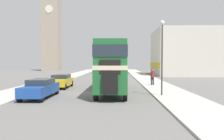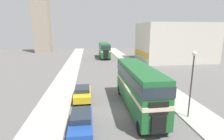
{
  "view_description": "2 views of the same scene",
  "coord_description": "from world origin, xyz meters",
  "px_view_note": "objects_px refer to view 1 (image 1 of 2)",
  "views": [
    {
      "loc": [
        2.18,
        -19.07,
        2.73
      ],
      "look_at": [
        1.67,
        0.54,
        2.02
      ],
      "focal_mm": 35.0,
      "sensor_mm": 36.0,
      "label": 1
    },
    {
      "loc": [
        -2.99,
        -15.15,
        7.67
      ],
      "look_at": [
        0.0,
        7.14,
        2.54
      ],
      "focal_mm": 28.0,
      "sensor_mm": 36.0,
      "label": 2
    }
  ],
  "objects_px": {
    "car_parked_near": "(40,88)",
    "church_tower": "(51,16)",
    "double_decker_bus": "(112,64)",
    "street_lamp": "(162,46)",
    "bus_distant": "(114,63)",
    "pedestrian_walking": "(152,76)",
    "bicycle_on_pavement": "(152,77)",
    "car_parked_mid": "(61,81)"
  },
  "relations": [
    {
      "from": "car_parked_near",
      "to": "pedestrian_walking",
      "type": "distance_m",
      "value": 13.01
    },
    {
      "from": "car_parked_near",
      "to": "church_tower",
      "type": "distance_m",
      "value": 56.64
    },
    {
      "from": "double_decker_bus",
      "to": "pedestrian_walking",
      "type": "height_order",
      "value": "double_decker_bus"
    },
    {
      "from": "car_parked_mid",
      "to": "bicycle_on_pavement",
      "type": "relative_size",
      "value": 2.33
    },
    {
      "from": "church_tower",
      "to": "bus_distant",
      "type": "bearing_deg",
      "value": -38.08
    },
    {
      "from": "bus_distant",
      "to": "church_tower",
      "type": "bearing_deg",
      "value": 141.92
    },
    {
      "from": "bus_distant",
      "to": "pedestrian_walking",
      "type": "relative_size",
      "value": 5.22
    },
    {
      "from": "bicycle_on_pavement",
      "to": "church_tower",
      "type": "relative_size",
      "value": 0.05
    },
    {
      "from": "car_parked_mid",
      "to": "street_lamp",
      "type": "xyz_separation_m",
      "value": [
        9.47,
        -5.65,
        3.22
      ]
    },
    {
      "from": "double_decker_bus",
      "to": "pedestrian_walking",
      "type": "bearing_deg",
      "value": 49.9
    },
    {
      "from": "double_decker_bus",
      "to": "car_parked_mid",
      "type": "xyz_separation_m",
      "value": [
        -5.48,
        3.25,
        -1.83
      ]
    },
    {
      "from": "car_parked_mid",
      "to": "bicycle_on_pavement",
      "type": "distance_m",
      "value": 14.6
    },
    {
      "from": "bus_distant",
      "to": "car_parked_near",
      "type": "xyz_separation_m",
      "value": [
        -5.13,
        -36.42,
        -1.74
      ]
    },
    {
      "from": "bus_distant",
      "to": "car_parked_mid",
      "type": "distance_m",
      "value": 30.51
    },
    {
      "from": "bus_distant",
      "to": "bicycle_on_pavement",
      "type": "relative_size",
      "value": 5.38
    },
    {
      "from": "street_lamp",
      "to": "double_decker_bus",
      "type": "bearing_deg",
      "value": 149.07
    },
    {
      "from": "bus_distant",
      "to": "pedestrian_walking",
      "type": "distance_m",
      "value": 28.38
    },
    {
      "from": "pedestrian_walking",
      "to": "street_lamp",
      "type": "xyz_separation_m",
      "value": [
        -0.49,
        -7.71,
        2.81
      ]
    },
    {
      "from": "bicycle_on_pavement",
      "to": "church_tower",
      "type": "bearing_deg",
      "value": 125.58
    },
    {
      "from": "bus_distant",
      "to": "church_tower",
      "type": "relative_size",
      "value": 0.28
    },
    {
      "from": "double_decker_bus",
      "to": "bus_distant",
      "type": "xyz_separation_m",
      "value": [
        -0.27,
        33.27,
        -0.08
      ]
    },
    {
      "from": "car_parked_near",
      "to": "church_tower",
      "type": "height_order",
      "value": "church_tower"
    },
    {
      "from": "double_decker_bus",
      "to": "street_lamp",
      "type": "bearing_deg",
      "value": -30.93
    },
    {
      "from": "street_lamp",
      "to": "pedestrian_walking",
      "type": "bearing_deg",
      "value": 86.37
    },
    {
      "from": "car_parked_mid",
      "to": "street_lamp",
      "type": "relative_size",
      "value": 0.7
    },
    {
      "from": "double_decker_bus",
      "to": "church_tower",
      "type": "xyz_separation_m",
      "value": [
        -20.32,
        48.97,
        14.6
      ]
    },
    {
      "from": "double_decker_bus",
      "to": "church_tower",
      "type": "distance_m",
      "value": 54.99
    },
    {
      "from": "church_tower",
      "to": "car_parked_near",
      "type": "bearing_deg",
      "value": -74.03
    },
    {
      "from": "car_parked_near",
      "to": "bicycle_on_pavement",
      "type": "height_order",
      "value": "car_parked_near"
    },
    {
      "from": "car_parked_mid",
      "to": "church_tower",
      "type": "distance_m",
      "value": 50.79
    },
    {
      "from": "car_parked_near",
      "to": "pedestrian_walking",
      "type": "bearing_deg",
      "value": 40.6
    },
    {
      "from": "car_parked_mid",
      "to": "bicycle_on_pavement",
      "type": "xyz_separation_m",
      "value": [
        11.03,
        9.57,
        -0.26
      ]
    },
    {
      "from": "car_parked_mid",
      "to": "pedestrian_walking",
      "type": "distance_m",
      "value": 10.18
    },
    {
      "from": "bus_distant",
      "to": "street_lamp",
      "type": "height_order",
      "value": "street_lamp"
    },
    {
      "from": "double_decker_bus",
      "to": "car_parked_near",
      "type": "height_order",
      "value": "double_decker_bus"
    },
    {
      "from": "bus_distant",
      "to": "street_lamp",
      "type": "distance_m",
      "value": 35.94
    },
    {
      "from": "double_decker_bus",
      "to": "car_parked_mid",
      "type": "relative_size",
      "value": 2.58
    },
    {
      "from": "street_lamp",
      "to": "church_tower",
      "type": "height_order",
      "value": "church_tower"
    },
    {
      "from": "double_decker_bus",
      "to": "street_lamp",
      "type": "distance_m",
      "value": 4.85
    },
    {
      "from": "bicycle_on_pavement",
      "to": "street_lamp",
      "type": "bearing_deg",
      "value": -95.85
    },
    {
      "from": "bus_distant",
      "to": "bicycle_on_pavement",
      "type": "xyz_separation_m",
      "value": [
        5.82,
        -20.45,
        -2.01
      ]
    },
    {
      "from": "car_parked_near",
      "to": "street_lamp",
      "type": "distance_m",
      "value": 9.95
    }
  ]
}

